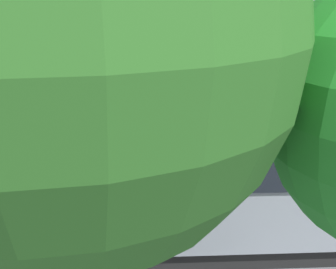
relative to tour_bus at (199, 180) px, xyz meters
The scene contains 11 objects.
ground_plane 5.60m from the tour_bus, 100.10° to the right, with size 80.00×80.00×0.00m, color #4C4C51.
tour_bus is the anchor object (origin of this frame).
spectator_far_left 3.22m from the tour_bus, 121.71° to the right, with size 0.57×0.32×1.77m.
spectator_left 2.98m from the tour_bus, 104.62° to the right, with size 0.57×0.32×1.67m.
spectator_centre 2.76m from the tour_bus, 84.59° to the right, with size 0.58×0.35×1.75m.
spectator_right 3.22m from the tour_bus, 63.61° to the right, with size 0.57×0.38×1.81m.
parked_motorcycle_silver 3.00m from the tour_bus, 52.09° to the right, with size 2.02×0.73×0.99m.
stunt_motorcycle 8.28m from the tour_bus, 78.37° to the right, with size 1.82×0.75×1.94m.
bay_line_a 7.09m from the tour_bus, 115.01° to the right, with size 0.12×4.51×0.01m.
bay_line_b 6.47m from the tour_bus, 92.62° to the right, with size 0.12×4.81×0.01m.
bay_line_c 6.87m from the tour_bus, 69.44° to the right, with size 0.12×4.14×0.01m.
Camera 1 is at (2.12, 14.46, 5.71)m, focal length 46.41 mm.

